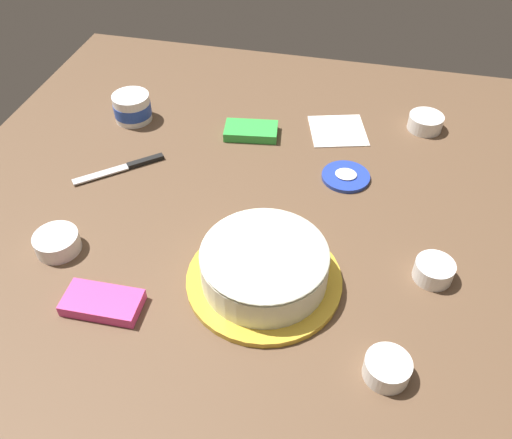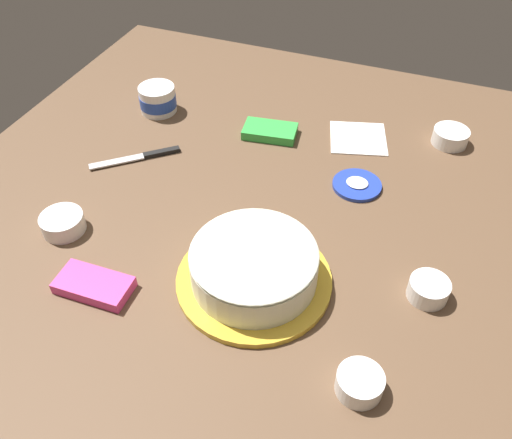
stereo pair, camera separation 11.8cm
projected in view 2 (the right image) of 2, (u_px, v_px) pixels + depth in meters
name	position (u px, v px, depth m)	size (l,w,h in m)	color
ground_plane	(257.00, 207.00, 1.27)	(1.54, 1.54, 0.00)	brown
frosted_cake	(254.00, 267.00, 1.07)	(0.32, 0.32, 0.10)	gold
frosting_tub	(158.00, 99.00, 1.54)	(0.11, 0.11, 0.08)	white
frosting_tub_lid	(357.00, 185.00, 1.32)	(0.12, 0.12, 0.02)	#233DAD
spreading_knife	(143.00, 156.00, 1.40)	(0.19, 0.17, 0.01)	silver
sprinkle_bowl_orange	(429.00, 289.00, 1.06)	(0.08, 0.08, 0.04)	white
sprinkle_bowl_yellow	(63.00, 223.00, 1.20)	(0.10, 0.10, 0.04)	white
sprinkle_bowl_rainbow	(360.00, 383.00, 0.92)	(0.08, 0.08, 0.04)	white
sprinkle_bowl_pink	(450.00, 137.00, 1.44)	(0.09, 0.09, 0.04)	white
candy_box_lower	(94.00, 285.00, 1.08)	(0.15, 0.08, 0.03)	#E53D8E
candy_box_upper	(270.00, 131.00, 1.47)	(0.14, 0.08, 0.03)	green
paper_napkin	(358.00, 138.00, 1.46)	(0.15, 0.15, 0.01)	white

